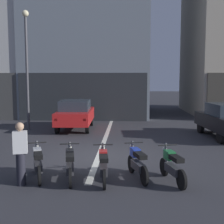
# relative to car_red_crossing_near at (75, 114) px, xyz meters

# --- Properties ---
(ground_plane) EXTENTS (120.00, 120.00, 0.00)m
(ground_plane) POSITION_rel_car_red_crossing_near_xyz_m (1.83, -5.83, -0.89)
(ground_plane) COLOR #333338
(lane_centre_line) EXTENTS (0.20, 18.00, 0.01)m
(lane_centre_line) POSITION_rel_car_red_crossing_near_xyz_m (1.83, 0.17, -0.88)
(lane_centre_line) COLOR silver
(lane_centre_line) RESTS_ON ground
(car_red_crossing_near) EXTENTS (1.91, 4.16, 1.64)m
(car_red_crossing_near) POSITION_rel_car_red_crossing_near_xyz_m (0.00, 0.00, 0.00)
(car_red_crossing_near) COLOR black
(car_red_crossing_near) RESTS_ON ground
(car_silver_down_street) EXTENTS (2.21, 4.27, 1.64)m
(car_silver_down_street) POSITION_rel_car_red_crossing_near_xyz_m (2.84, 6.98, 0.00)
(car_silver_down_street) COLOR black
(car_silver_down_street) RESTS_ON ground
(street_lamp) EXTENTS (0.36, 0.36, 6.44)m
(street_lamp) POSITION_rel_car_red_crossing_near_xyz_m (-2.59, -0.18, 3.06)
(street_lamp) COLOR #47474C
(street_lamp) RESTS_ON ground
(motorcycle_silver_row_leftmost) EXTENTS (0.70, 1.60, 0.98)m
(motorcycle_silver_row_leftmost) POSITION_rel_car_red_crossing_near_xyz_m (0.36, -8.33, -0.43)
(motorcycle_silver_row_leftmost) COLOR black
(motorcycle_silver_row_leftmost) RESTS_ON ground
(motorcycle_black_row_left_mid) EXTENTS (0.55, 1.65, 0.98)m
(motorcycle_black_row_left_mid) POSITION_rel_car_red_crossing_near_xyz_m (1.29, -8.45, -0.43)
(motorcycle_black_row_left_mid) COLOR black
(motorcycle_black_row_left_mid) RESTS_ON ground
(motorcycle_red_row_centre) EXTENTS (0.55, 1.67, 0.98)m
(motorcycle_red_row_centre) POSITION_rel_car_red_crossing_near_xyz_m (2.21, -8.53, -0.43)
(motorcycle_red_row_centre) COLOR black
(motorcycle_red_row_centre) RESTS_ON ground
(motorcycle_blue_row_right_mid) EXTENTS (0.64, 1.62, 0.98)m
(motorcycle_blue_row_right_mid) POSITION_rel_car_red_crossing_near_xyz_m (3.14, -8.20, -0.43)
(motorcycle_blue_row_right_mid) COLOR black
(motorcycle_blue_row_right_mid) RESTS_ON ground
(motorcycle_green_row_rightmost) EXTENTS (0.61, 1.63, 0.98)m
(motorcycle_green_row_rightmost) POSITION_rel_car_red_crossing_near_xyz_m (4.07, -8.47, -0.43)
(motorcycle_green_row_rightmost) COLOR black
(motorcycle_green_row_rightmost) RESTS_ON ground
(person_by_motorcycles) EXTENTS (0.41, 0.31, 1.67)m
(person_by_motorcycles) POSITION_rel_car_red_crossing_near_xyz_m (0.08, -8.89, -0.03)
(person_by_motorcycles) COLOR #23232D
(person_by_motorcycles) RESTS_ON ground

